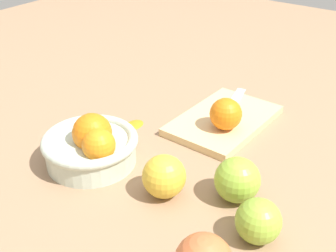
{
  "coord_description": "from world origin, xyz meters",
  "views": [
    {
      "loc": [
        -0.6,
        -0.38,
        0.48
      ],
      "look_at": [
        0.01,
        0.07,
        0.04
      ],
      "focal_mm": 46.55,
      "sensor_mm": 36.0,
      "label": 1
    }
  ],
  "objects_px": {
    "knife": "(231,105)",
    "apple_front_left_3": "(258,221)",
    "apple_front_left_2": "(237,180)",
    "orange_on_board": "(226,114)",
    "cutting_board": "(224,120)",
    "apple_mid_left": "(164,176)",
    "bowl": "(92,145)"
  },
  "relations": [
    {
      "from": "orange_on_board",
      "to": "apple_front_left_2",
      "type": "bearing_deg",
      "value": -145.13
    },
    {
      "from": "apple_front_left_2",
      "to": "orange_on_board",
      "type": "bearing_deg",
      "value": 34.87
    },
    {
      "from": "cutting_board",
      "to": "apple_front_left_2",
      "type": "relative_size",
      "value": 3.27
    },
    {
      "from": "orange_on_board",
      "to": "apple_front_left_2",
      "type": "relative_size",
      "value": 0.87
    },
    {
      "from": "apple_front_left_2",
      "to": "apple_front_left_3",
      "type": "xyz_separation_m",
      "value": [
        -0.07,
        -0.07,
        -0.0
      ]
    },
    {
      "from": "bowl",
      "to": "cutting_board",
      "type": "height_order",
      "value": "bowl"
    },
    {
      "from": "cutting_board",
      "to": "apple_front_left_3",
      "type": "distance_m",
      "value": 0.35
    },
    {
      "from": "bowl",
      "to": "apple_front_left_2",
      "type": "height_order",
      "value": "bowl"
    },
    {
      "from": "orange_on_board",
      "to": "apple_front_left_3",
      "type": "distance_m",
      "value": 0.3
    },
    {
      "from": "bowl",
      "to": "apple_mid_left",
      "type": "relative_size",
      "value": 2.4
    },
    {
      "from": "apple_mid_left",
      "to": "apple_front_left_3",
      "type": "height_order",
      "value": "apple_mid_left"
    },
    {
      "from": "cutting_board",
      "to": "apple_mid_left",
      "type": "xyz_separation_m",
      "value": [
        -0.27,
        -0.04,
        0.03
      ]
    },
    {
      "from": "orange_on_board",
      "to": "apple_mid_left",
      "type": "relative_size",
      "value": 0.89
    },
    {
      "from": "cutting_board",
      "to": "apple_mid_left",
      "type": "distance_m",
      "value": 0.28
    },
    {
      "from": "cutting_board",
      "to": "knife",
      "type": "height_order",
      "value": "knife"
    },
    {
      "from": "apple_front_left_3",
      "to": "knife",
      "type": "bearing_deg",
      "value": 34.57
    },
    {
      "from": "orange_on_board",
      "to": "knife",
      "type": "bearing_deg",
      "value": 21.59
    },
    {
      "from": "apple_front_left_3",
      "to": "apple_mid_left",
      "type": "bearing_deg",
      "value": 89.03
    },
    {
      "from": "bowl",
      "to": "knife",
      "type": "relative_size",
      "value": 1.17
    },
    {
      "from": "orange_on_board",
      "to": "knife",
      "type": "height_order",
      "value": "orange_on_board"
    },
    {
      "from": "apple_front_left_2",
      "to": "apple_mid_left",
      "type": "relative_size",
      "value": 1.03
    },
    {
      "from": "knife",
      "to": "apple_front_left_3",
      "type": "bearing_deg",
      "value": -145.43
    },
    {
      "from": "apple_mid_left",
      "to": "orange_on_board",
      "type": "bearing_deg",
      "value": 3.25
    },
    {
      "from": "apple_front_left_2",
      "to": "apple_front_left_3",
      "type": "relative_size",
      "value": 1.11
    },
    {
      "from": "apple_front_left_2",
      "to": "knife",
      "type": "bearing_deg",
      "value": 30.62
    },
    {
      "from": "apple_mid_left",
      "to": "apple_front_left_3",
      "type": "distance_m",
      "value": 0.18
    },
    {
      "from": "bowl",
      "to": "orange_on_board",
      "type": "xyz_separation_m",
      "value": [
        0.24,
        -0.15,
        0.01
      ]
    },
    {
      "from": "apple_front_left_2",
      "to": "cutting_board",
      "type": "bearing_deg",
      "value": 34.25
    },
    {
      "from": "bowl",
      "to": "apple_front_left_2",
      "type": "bearing_deg",
      "value": -76.08
    },
    {
      "from": "orange_on_board",
      "to": "apple_front_left_2",
      "type": "height_order",
      "value": "orange_on_board"
    },
    {
      "from": "apple_mid_left",
      "to": "knife",
      "type": "bearing_deg",
      "value": 8.65
    },
    {
      "from": "bowl",
      "to": "cutting_board",
      "type": "distance_m",
      "value": 0.31
    }
  ]
}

